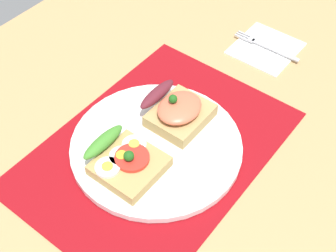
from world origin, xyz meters
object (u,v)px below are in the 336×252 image
at_px(sandwich_egg_tomato, 125,161).
at_px(sandwich_salmon, 177,110).
at_px(plate, 156,146).
at_px(fork, 265,45).
at_px(napkin, 266,48).

bearing_deg(sandwich_egg_tomato, sandwich_salmon, -0.83).
bearing_deg(plate, fork, -1.39).
distance_m(sandwich_egg_tomato, fork, 0.39).
bearing_deg(fork, plate, 178.61).
distance_m(sandwich_egg_tomato, sandwich_salmon, 0.12).
distance_m(sandwich_egg_tomato, napkin, 0.39).
bearing_deg(sandwich_egg_tomato, fork, -2.46).
bearing_deg(sandwich_salmon, sandwich_egg_tomato, 179.17).
height_order(plate, sandwich_egg_tomato, sandwich_egg_tomato).
height_order(plate, napkin, plate).
height_order(sandwich_salmon, fork, sandwich_salmon).
bearing_deg(sandwich_egg_tomato, napkin, -2.90).
distance_m(sandwich_salmon, fork, 0.26).
bearing_deg(sandwich_salmon, plate, -173.63).
xyz_separation_m(sandwich_salmon, fork, (0.26, -0.01, -0.03)).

